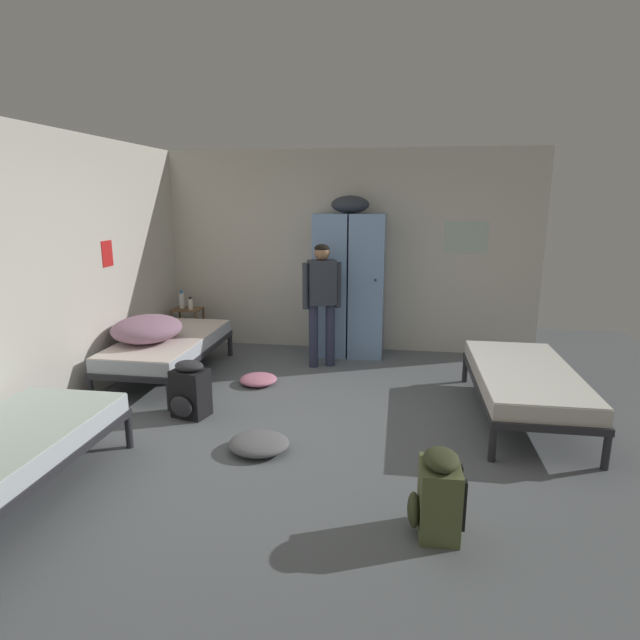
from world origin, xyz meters
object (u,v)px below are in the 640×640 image
(bed_left_rear, at_px, (169,346))
(backpack_black, at_px, (190,390))
(shelf_unit, at_px, (188,324))
(bedding_heap, at_px, (147,329))
(clothes_pile_pink, at_px, (258,379))
(backpack_olive, at_px, (437,495))
(bed_right, at_px, (524,379))
(locker_bank, at_px, (349,282))
(water_bottle, at_px, (182,300))
(person_traveler, at_px, (322,294))
(lotion_bottle, at_px, (191,304))
(clothes_pile_grey, at_px, (259,443))

(bed_left_rear, relative_size, backpack_black, 3.45)
(shelf_unit, bearing_deg, backpack_black, -66.86)
(bedding_heap, xyz_separation_m, clothes_pile_pink, (1.21, 0.15, -0.58))
(shelf_unit, height_order, backpack_olive, shelf_unit)
(shelf_unit, xyz_separation_m, bed_right, (4.05, -1.71, 0.04))
(locker_bank, xyz_separation_m, shelf_unit, (-2.21, -0.09, -0.62))
(water_bottle, relative_size, clothes_pile_pink, 0.58)
(locker_bank, xyz_separation_m, person_traveler, (-0.27, -0.56, -0.06))
(bed_right, xyz_separation_m, lotion_bottle, (-3.98, 1.67, 0.27))
(bedding_heap, bearing_deg, bed_right, -4.98)
(lotion_bottle, distance_m, clothes_pile_grey, 3.24)
(shelf_unit, height_order, bed_left_rear, shelf_unit)
(bed_right, xyz_separation_m, bed_left_rear, (-3.80, 0.56, 0.00))
(backpack_black, xyz_separation_m, clothes_pile_grey, (0.83, -0.58, -0.20))
(backpack_olive, bearing_deg, bed_left_rear, 139.50)
(lotion_bottle, relative_size, backpack_olive, 0.31)
(backpack_black, bearing_deg, clothes_pile_grey, -34.92)
(shelf_unit, distance_m, clothes_pile_pink, 1.82)
(locker_bank, height_order, clothes_pile_pink, locker_bank)
(water_bottle, distance_m, backpack_black, 2.44)
(clothes_pile_grey, bearing_deg, clothes_pile_pink, 105.66)
(person_traveler, bearing_deg, backpack_black, -120.86)
(bedding_heap, bearing_deg, shelf_unit, 94.81)
(bed_left_rear, xyz_separation_m, backpack_black, (0.68, -1.02, -0.12))
(shelf_unit, height_order, water_bottle, water_bottle)
(locker_bank, relative_size, person_traveler, 1.37)
(shelf_unit, xyz_separation_m, backpack_olive, (3.13, -3.61, -0.09))
(bedding_heap, relative_size, clothes_pile_pink, 1.97)
(lotion_bottle, height_order, backpack_black, lotion_bottle)
(clothes_pile_grey, bearing_deg, water_bottle, 123.58)
(clothes_pile_pink, height_order, clothes_pile_grey, clothes_pile_grey)
(person_traveler, xyz_separation_m, clothes_pile_grey, (-0.18, -2.27, -0.85))
(backpack_olive, relative_size, clothes_pile_pink, 1.32)
(water_bottle, bearing_deg, bed_left_rear, -74.25)
(locker_bank, distance_m, water_bottle, 2.31)
(bed_right, xyz_separation_m, backpack_olive, (-0.92, -1.91, -0.12))
(clothes_pile_pink, bearing_deg, bedding_heap, -172.99)
(backpack_olive, bearing_deg, backpack_black, 146.76)
(person_traveler, distance_m, water_bottle, 2.09)
(shelf_unit, height_order, bed_right, shelf_unit)
(bedding_heap, height_order, backpack_olive, bedding_heap)
(shelf_unit, distance_m, water_bottle, 0.34)
(bed_left_rear, height_order, clothes_pile_pink, bed_left_rear)
(backpack_olive, distance_m, clothes_pile_grey, 1.64)
(bed_left_rear, height_order, backpack_olive, backpack_olive)
(locker_bank, relative_size, clothes_pile_grey, 4.11)
(backpack_olive, xyz_separation_m, clothes_pile_grey, (-1.38, 0.87, -0.20))
(bed_left_rear, height_order, water_bottle, water_bottle)
(water_bottle, bearing_deg, clothes_pile_pink, -41.27)
(backpack_olive, bearing_deg, shelf_unit, 130.94)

